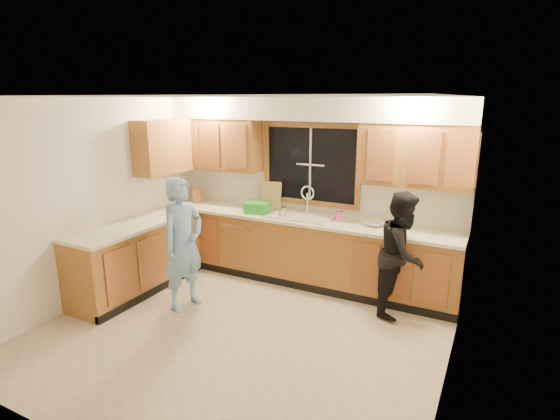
# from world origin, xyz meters

# --- Properties ---
(floor) EXTENTS (4.20, 4.20, 0.00)m
(floor) POSITION_xyz_m (0.00, 0.00, 0.00)
(floor) COLOR #C2B195
(floor) RESTS_ON ground
(ceiling) EXTENTS (4.20, 4.20, 0.00)m
(ceiling) POSITION_xyz_m (0.00, 0.00, 2.50)
(ceiling) COLOR silver
(wall_back) EXTENTS (4.20, 0.00, 4.20)m
(wall_back) POSITION_xyz_m (0.00, 1.90, 1.25)
(wall_back) COLOR white
(wall_back) RESTS_ON ground
(wall_left) EXTENTS (0.00, 3.80, 3.80)m
(wall_left) POSITION_xyz_m (-2.10, 0.00, 1.25)
(wall_left) COLOR white
(wall_left) RESTS_ON ground
(wall_right) EXTENTS (0.00, 3.80, 3.80)m
(wall_right) POSITION_xyz_m (2.10, 0.00, 1.25)
(wall_right) COLOR white
(wall_right) RESTS_ON ground
(base_cabinets_back) EXTENTS (4.20, 0.60, 0.88)m
(base_cabinets_back) POSITION_xyz_m (0.00, 1.60, 0.44)
(base_cabinets_back) COLOR #A2682F
(base_cabinets_back) RESTS_ON ground
(base_cabinets_left) EXTENTS (0.60, 1.90, 0.88)m
(base_cabinets_left) POSITION_xyz_m (-1.80, 0.35, 0.44)
(base_cabinets_left) COLOR #A2682F
(base_cabinets_left) RESTS_ON ground
(countertop_back) EXTENTS (4.20, 0.63, 0.04)m
(countertop_back) POSITION_xyz_m (0.00, 1.58, 0.90)
(countertop_back) COLOR beige
(countertop_back) RESTS_ON base_cabinets_back
(countertop_left) EXTENTS (0.63, 1.90, 0.04)m
(countertop_left) POSITION_xyz_m (-1.79, 0.35, 0.90)
(countertop_left) COLOR beige
(countertop_left) RESTS_ON base_cabinets_left
(upper_cabinets_left) EXTENTS (1.35, 0.33, 0.75)m
(upper_cabinets_left) POSITION_xyz_m (-1.43, 1.73, 1.83)
(upper_cabinets_left) COLOR #A2682F
(upper_cabinets_left) RESTS_ON wall_back
(upper_cabinets_right) EXTENTS (1.35, 0.33, 0.75)m
(upper_cabinets_right) POSITION_xyz_m (1.43, 1.73, 1.83)
(upper_cabinets_right) COLOR #A2682F
(upper_cabinets_right) RESTS_ON wall_back
(upper_cabinets_return) EXTENTS (0.33, 0.90, 0.75)m
(upper_cabinets_return) POSITION_xyz_m (-1.94, 1.12, 1.83)
(upper_cabinets_return) COLOR #A2682F
(upper_cabinets_return) RESTS_ON wall_left
(soffit) EXTENTS (4.20, 0.35, 0.30)m
(soffit) POSITION_xyz_m (0.00, 1.72, 2.35)
(soffit) COLOR white
(soffit) RESTS_ON wall_back
(window_frame) EXTENTS (1.44, 0.03, 1.14)m
(window_frame) POSITION_xyz_m (0.00, 1.89, 1.60)
(window_frame) COLOR black
(window_frame) RESTS_ON wall_back
(sink) EXTENTS (0.86, 0.52, 0.57)m
(sink) POSITION_xyz_m (0.00, 1.60, 0.86)
(sink) COLOR silver
(sink) RESTS_ON countertop_back
(dishwasher) EXTENTS (0.60, 0.56, 0.82)m
(dishwasher) POSITION_xyz_m (-0.85, 1.59, 0.41)
(dishwasher) COLOR white
(dishwasher) RESTS_ON floor
(stove) EXTENTS (0.58, 0.75, 0.90)m
(stove) POSITION_xyz_m (-1.80, -0.22, 0.45)
(stove) COLOR white
(stove) RESTS_ON floor
(man) EXTENTS (0.47, 0.64, 1.61)m
(man) POSITION_xyz_m (-0.93, 0.25, 0.80)
(man) COLOR #73A6D9
(man) RESTS_ON floor
(woman) EXTENTS (0.62, 0.76, 1.47)m
(woman) POSITION_xyz_m (1.44, 1.28, 0.74)
(woman) COLOR black
(woman) RESTS_ON floor
(knife_block) EXTENTS (0.14, 0.13, 0.22)m
(knife_block) POSITION_xyz_m (-1.76, 1.63, 1.03)
(knife_block) COLOR #9F582B
(knife_block) RESTS_ON countertop_back
(cutting_board) EXTENTS (0.32, 0.16, 0.40)m
(cutting_board) POSITION_xyz_m (-0.58, 1.82, 1.12)
(cutting_board) COLOR tan
(cutting_board) RESTS_ON countertop_back
(dish_crate) EXTENTS (0.37, 0.36, 0.15)m
(dish_crate) POSITION_xyz_m (-0.66, 1.55, 0.99)
(dish_crate) COLOR green
(dish_crate) RESTS_ON countertop_back
(soap_bottle) EXTENTS (0.11, 0.11, 0.19)m
(soap_bottle) POSITION_xyz_m (0.53, 1.65, 1.02)
(soap_bottle) COLOR #D4507E
(soap_bottle) RESTS_ON countertop_back
(bowl) EXTENTS (0.26, 0.26, 0.06)m
(bowl) POSITION_xyz_m (1.00, 1.64, 0.95)
(bowl) COLOR silver
(bowl) RESTS_ON countertop_back
(can_left) EXTENTS (0.09, 0.09, 0.13)m
(can_left) POSITION_xyz_m (-0.23, 1.52, 0.98)
(can_left) COLOR beige
(can_left) RESTS_ON countertop_back
(can_right) EXTENTS (0.07, 0.07, 0.12)m
(can_right) POSITION_xyz_m (-0.22, 1.41, 0.98)
(can_right) COLOR beige
(can_right) RESTS_ON countertop_back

